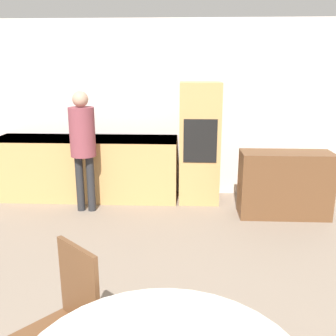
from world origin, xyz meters
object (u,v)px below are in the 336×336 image
sideboard (285,184)px  person_standing (83,139)px  oven_unit (199,143)px  chair_far_left (68,316)px

sideboard → person_standing: size_ratio=0.72×
oven_unit → chair_far_left: oven_unit is taller
person_standing → sideboard: bearing=-1.2°
sideboard → chair_far_left: bearing=-124.5°
chair_far_left → person_standing: 3.07m
oven_unit → sideboard: 1.32m
oven_unit → sideboard: (1.11, -0.57, -0.43)m
chair_far_left → sideboard: bearing=97.1°
chair_far_left → person_standing: bearing=144.6°
oven_unit → chair_far_left: bearing=-104.2°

